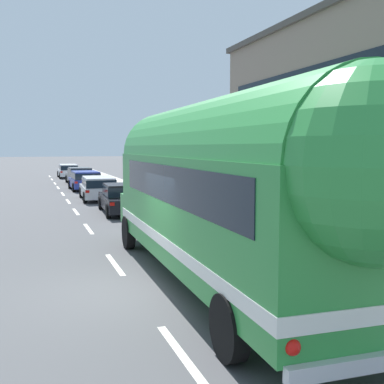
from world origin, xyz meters
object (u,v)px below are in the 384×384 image
painted_bus (226,185)px  car_third (85,179)px  car_fifth (68,170)px  car_fourth (80,175)px  car_second (98,187)px  car_lead (123,197)px

painted_bus → car_third: painted_bus is taller
car_fifth → car_third: bearing=-89.8°
car_fourth → car_fifth: (-0.33, 8.11, 0.05)m
car_fifth → car_second: bearing=-89.8°
car_second → car_third: same height
painted_bus → car_fifth: size_ratio=2.87×
car_second → car_fifth: same height
painted_bus → car_fifth: painted_bus is taller
car_lead → car_fourth: 19.04m
car_second → car_fourth: same height
painted_bus → car_fourth: bearing=89.7°
car_lead → car_fourth: (-0.07, 19.04, 0.01)m
car_lead → car_fifth: bearing=90.8°
car_third → car_fifth: size_ratio=0.97×
car_third → car_lead: bearing=-88.5°
painted_bus → car_fourth: (0.19, 31.99, -1.55)m
painted_bus → car_lead: painted_bus is taller
car_second → car_fourth: 13.22m
car_second → painted_bus: bearing=-89.7°
painted_bus → car_third: bearing=90.2°
car_third → car_fourth: bearing=87.5°
car_second → car_fourth: bearing=88.8°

